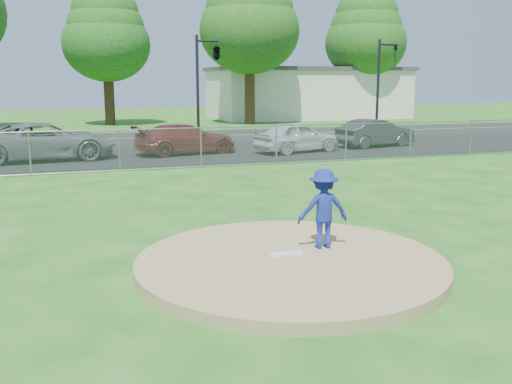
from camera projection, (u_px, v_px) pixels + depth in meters
ground at (185, 177)px, 19.33m from camera, size 120.00×120.00×0.00m
pitchers_mound at (290, 264)px, 9.96m from camera, size 5.40×5.40×0.20m
pitching_rubber at (286, 254)px, 10.12m from camera, size 0.60×0.15×0.04m
chain_link_fence at (175, 149)px, 21.06m from camera, size 40.00×0.06×1.50m
parking_lot at (158, 154)px, 25.41m from camera, size 50.00×8.00×0.01m
street at (140, 138)px, 32.43m from camera, size 60.00×7.00×0.01m
commercial_building at (306, 92)px, 49.84m from camera, size 16.40×9.40×4.30m
tree_center at (106, 33)px, 40.23m from camera, size 6.16×6.16×9.84m
tree_right at (250, 18)px, 41.09m from camera, size 7.28×7.28×11.63m
tree_far_right at (366, 33)px, 47.26m from camera, size 6.72×6.72×10.74m
traffic_signal_center at (215, 54)px, 30.84m from camera, size 1.42×2.48×5.60m
traffic_signal_right at (382, 78)px, 34.12m from camera, size 1.28×0.20×5.60m
pitcher at (323, 209)px, 10.44m from camera, size 0.99×0.63×1.47m
parked_car_gray at (46, 141)px, 23.31m from camera, size 5.74×3.08×1.53m
parked_car_darkred at (186, 139)px, 25.31m from camera, size 4.82×2.70×1.32m
parked_car_pearl at (297, 137)px, 25.91m from camera, size 4.34×2.70×1.38m
parked_car_charcoal at (375, 133)px, 28.07m from camera, size 4.28×2.29×1.34m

